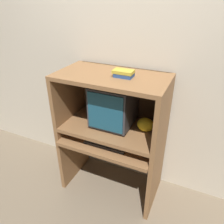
% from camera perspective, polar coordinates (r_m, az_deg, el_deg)
% --- Properties ---
extents(ground_plane, '(12.00, 12.00, 0.00)m').
position_cam_1_polar(ground_plane, '(2.47, -2.83, -22.48)').
color(ground_plane, '#756651').
extents(wall_back, '(6.00, 0.06, 2.60)m').
position_cam_1_polar(wall_back, '(2.19, 3.63, 12.13)').
color(wall_back, beige).
rests_on(wall_back, ground_plane).
extents(desk_base, '(0.99, 0.57, 0.66)m').
position_cam_1_polar(desk_base, '(2.31, -0.41, -11.81)').
color(desk_base, brown).
rests_on(desk_base, ground_plane).
extents(desk_monitor_shelf, '(0.99, 0.54, 0.13)m').
position_cam_1_polar(desk_monitor_shelf, '(2.13, -0.03, -4.28)').
color(desk_monitor_shelf, brown).
rests_on(desk_monitor_shelf, desk_base).
extents(hutch_upper, '(0.99, 0.54, 0.52)m').
position_cam_1_polar(hutch_upper, '(1.98, 0.35, 5.46)').
color(hutch_upper, brown).
rests_on(hutch_upper, desk_monitor_shelf).
extents(crt_monitor, '(0.37, 0.39, 0.41)m').
position_cam_1_polar(crt_monitor, '(2.05, 0.57, 1.96)').
color(crt_monitor, '#333338').
rests_on(crt_monitor, desk_monitor_shelf).
extents(keyboard, '(0.41, 0.15, 0.03)m').
position_cam_1_polar(keyboard, '(2.09, -1.51, -8.16)').
color(keyboard, '#2D2D30').
rests_on(keyboard, desk_base).
extents(mouse, '(0.06, 0.04, 0.03)m').
position_cam_1_polar(mouse, '(2.02, 5.22, -9.69)').
color(mouse, black).
rests_on(mouse, desk_base).
extents(snack_bag, '(0.16, 0.12, 0.13)m').
position_cam_1_polar(snack_bag, '(2.04, 8.77, -3.28)').
color(snack_bag, gold).
rests_on(snack_bag, desk_monitor_shelf).
extents(book_stack, '(0.17, 0.11, 0.06)m').
position_cam_1_polar(book_stack, '(1.84, 3.07, 10.04)').
color(book_stack, navy).
rests_on(book_stack, hutch_upper).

